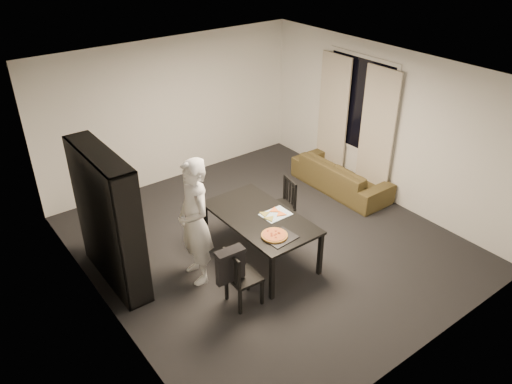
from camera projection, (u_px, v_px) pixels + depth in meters
room at (268, 166)px, 7.00m from camera, size 5.01×5.51×2.61m
window_pane at (359, 104)px, 8.61m from camera, size 0.02×1.40×1.60m
window_frame at (359, 104)px, 8.61m from camera, size 0.03×1.52×1.72m
curtain_left at (377, 134)px, 8.38m from camera, size 0.03×0.70×2.25m
curtain_right at (333, 116)px, 9.10m from camera, size 0.03×0.70×2.25m
bookshelf at (108, 219)px, 6.46m from camera, size 0.35×1.50×1.90m
dining_table at (260, 220)px, 7.00m from camera, size 0.94×1.69×0.70m
chair_left at (238, 275)px, 6.22m from camera, size 0.41×0.41×0.83m
chair_right at (284, 201)px, 7.76m from camera, size 0.47×0.47×0.85m
draped_jacket at (230, 264)px, 6.06m from camera, size 0.39×0.18×0.46m
person at (195, 222)px, 6.49m from camera, size 0.51×0.70×1.79m
baking_tray at (280, 238)px, 6.51m from camera, size 0.42×0.35×0.01m
pepperoni_pizza at (274, 235)px, 6.52m from camera, size 0.35×0.35×0.03m
kitchen_towel at (276, 214)px, 7.01m from camera, size 0.40×0.31×0.01m
pizza_slices at (272, 214)px, 6.99m from camera, size 0.42×0.37×0.01m
sofa at (341, 175)px, 8.95m from camera, size 0.74×1.90×0.55m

